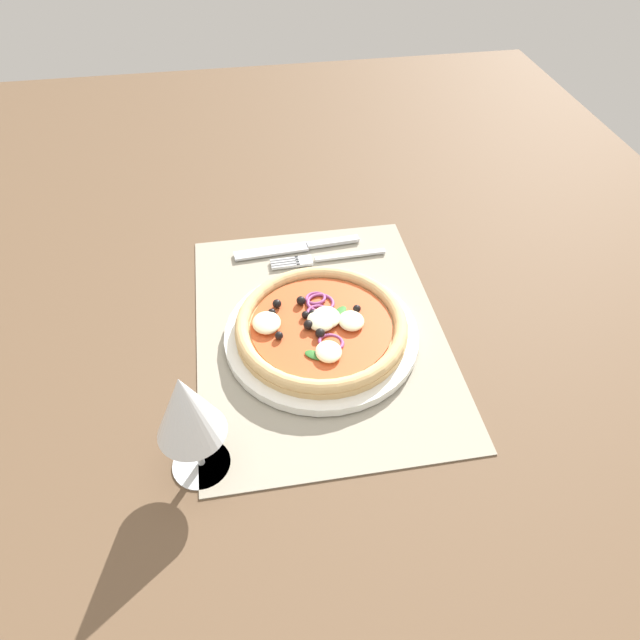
{
  "coord_description": "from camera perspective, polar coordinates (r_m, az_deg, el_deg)",
  "views": [
    {
      "loc": [
        -52.67,
        8.65,
        55.33
      ],
      "look_at": [
        -0.49,
        0.0,
        2.64
      ],
      "focal_mm": 31.71,
      "sensor_mm": 36.0,
      "label": 1
    }
  ],
  "objects": [
    {
      "name": "knife",
      "position": [
        0.9,
        -2.43,
        7.31
      ],
      "size": [
        3.02,
        20.07,
        0.62
      ],
      "rotation": [
        0.0,
        0.0,
        1.64
      ],
      "color": "#B2B5BA",
      "rests_on": "placemat"
    },
    {
      "name": "pizza",
      "position": [
        0.74,
        -0.11,
        -0.58
      ],
      "size": [
        22.6,
        22.6,
        2.6
      ],
      "color": "tan",
      "rests_on": "plate"
    },
    {
      "name": "wine_glass",
      "position": [
        0.57,
        -13.34,
        -8.76
      ],
      "size": [
        7.2,
        7.2,
        14.9
      ],
      "color": "silver",
      "rests_on": "ground_plane"
    },
    {
      "name": "ground_plane",
      "position": [
        0.78,
        -0.06,
        -1.75
      ],
      "size": [
        190.0,
        140.0,
        2.4
      ],
      "primitive_type": "cube",
      "color": "brown"
    },
    {
      "name": "plate",
      "position": [
        0.75,
        -0.09,
        -1.52
      ],
      "size": [
        25.67,
        25.67,
        1.24
      ],
      "primitive_type": "cylinder",
      "color": "silver",
      "rests_on": "placemat"
    },
    {
      "name": "placemat",
      "position": [
        0.77,
        -0.06,
        -1.04
      ],
      "size": [
        44.63,
        33.03,
        0.4
      ],
      "primitive_type": "cube",
      "color": "gray",
      "rests_on": "ground_plane"
    },
    {
      "name": "fork",
      "position": [
        0.88,
        0.19,
        6.22
      ],
      "size": [
        2.36,
        18.04,
        0.44
      ],
      "rotation": [
        0.0,
        0.0,
        1.6
      ],
      "color": "#B2B5BA",
      "rests_on": "placemat"
    }
  ]
}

